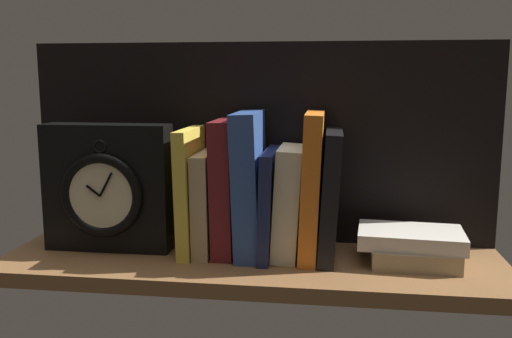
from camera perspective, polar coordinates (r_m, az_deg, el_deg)
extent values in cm
cube|color=brown|center=(95.14, -0.54, -9.94)|extent=(85.28, 24.68, 2.50)
cube|color=black|center=(102.07, 0.40, 2.70)|extent=(85.28, 1.20, 36.69)
cube|color=gold|center=(96.94, -6.74, -2.22)|extent=(2.58, 14.80, 21.71)
cube|color=tan|center=(96.72, -5.11, -3.47)|extent=(2.99, 13.16, 17.56)
cube|color=maroon|center=(95.42, -3.10, -1.88)|extent=(3.99, 12.81, 23.29)
cube|color=#2D4C8E|center=(94.60, -0.65, -1.54)|extent=(5.02, 14.75, 24.72)
cube|color=#192147|center=(94.84, 1.36, -3.50)|extent=(2.49, 16.13, 18.22)
cube|color=beige|center=(94.47, 3.39, -3.39)|extent=(5.11, 12.95, 18.91)
cube|color=orange|center=(93.66, 5.77, -1.70)|extent=(3.74, 14.97, 24.68)
cube|color=black|center=(93.91, 7.67, -2.65)|extent=(3.76, 15.62, 21.70)
cube|color=black|center=(100.68, -15.04, -1.84)|extent=(22.37, 5.48, 22.37)
torus|color=black|center=(98.02, -15.73, -2.66)|extent=(14.80, 1.82, 14.80)
cylinder|color=beige|center=(98.02, -15.73, -2.66)|extent=(11.95, 0.60, 11.95)
cube|color=black|center=(97.87, -16.50, -2.19)|extent=(2.51, 0.30, 2.01)
cube|color=black|center=(96.73, -15.29, -1.56)|extent=(2.52, 0.30, 4.24)
torus|color=black|center=(97.02, -15.86, 2.24)|extent=(2.44, 0.44, 2.44)
cube|color=#9E8966|center=(96.07, 15.97, -8.40)|extent=(14.21, 12.77, 2.98)
cube|color=beige|center=(95.03, 15.70, -6.83)|extent=(17.72, 12.22, 2.57)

